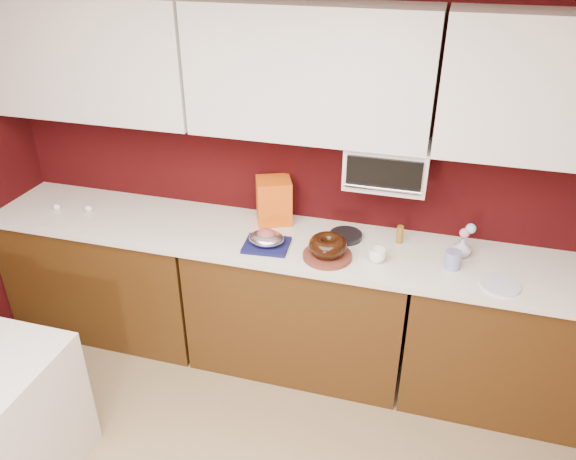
% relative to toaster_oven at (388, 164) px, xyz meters
% --- Properties ---
extents(wall_back, '(4.00, 0.02, 2.50)m').
position_rel_toaster_oven_xyz_m(wall_back, '(-0.45, 0.15, -0.12)').
color(wall_back, '#320607').
rests_on(wall_back, floor).
extents(base_cabinet_left, '(1.31, 0.58, 0.86)m').
position_rel_toaster_oven_xyz_m(base_cabinet_left, '(-1.78, -0.17, -0.95)').
color(base_cabinet_left, '#44290D').
rests_on(base_cabinet_left, floor).
extents(base_cabinet_center, '(1.31, 0.58, 0.86)m').
position_rel_toaster_oven_xyz_m(base_cabinet_center, '(-0.45, -0.17, -0.95)').
color(base_cabinet_center, '#44290D').
rests_on(base_cabinet_center, floor).
extents(base_cabinet_right, '(1.31, 0.58, 0.86)m').
position_rel_toaster_oven_xyz_m(base_cabinet_right, '(0.88, -0.17, -0.95)').
color(base_cabinet_right, '#44290D').
rests_on(base_cabinet_right, floor).
extents(countertop, '(4.00, 0.62, 0.04)m').
position_rel_toaster_oven_xyz_m(countertop, '(-0.45, -0.17, -0.49)').
color(countertop, white).
rests_on(countertop, base_cabinet_center).
extents(upper_cabinet_left, '(1.31, 0.33, 0.70)m').
position_rel_toaster_oven_xyz_m(upper_cabinet_left, '(-1.78, -0.02, 0.48)').
color(upper_cabinet_left, white).
rests_on(upper_cabinet_left, wall_back).
extents(upper_cabinet_center, '(1.31, 0.33, 0.70)m').
position_rel_toaster_oven_xyz_m(upper_cabinet_center, '(-0.45, -0.02, 0.48)').
color(upper_cabinet_center, white).
rests_on(upper_cabinet_center, wall_back).
extents(toaster_oven, '(0.45, 0.30, 0.25)m').
position_rel_toaster_oven_xyz_m(toaster_oven, '(0.00, 0.00, 0.00)').
color(toaster_oven, white).
rests_on(toaster_oven, upper_cabinet_center).
extents(toaster_oven_door, '(0.40, 0.02, 0.18)m').
position_rel_toaster_oven_xyz_m(toaster_oven_door, '(0.00, -0.16, 0.00)').
color(toaster_oven_door, black).
rests_on(toaster_oven_door, toaster_oven).
extents(toaster_oven_handle, '(0.42, 0.02, 0.02)m').
position_rel_toaster_oven_xyz_m(toaster_oven_handle, '(0.00, -0.18, -0.07)').
color(toaster_oven_handle, silver).
rests_on(toaster_oven_handle, toaster_oven).
extents(cake_base, '(0.35, 0.35, 0.03)m').
position_rel_toaster_oven_xyz_m(cake_base, '(-0.26, -0.30, -0.46)').
color(cake_base, maroon).
rests_on(cake_base, countertop).
extents(bundt_cake, '(0.27, 0.27, 0.09)m').
position_rel_toaster_oven_xyz_m(bundt_cake, '(-0.26, -0.30, -0.39)').
color(bundt_cake, black).
rests_on(bundt_cake, cake_base).
extents(navy_towel, '(0.27, 0.24, 0.02)m').
position_rel_toaster_oven_xyz_m(navy_towel, '(-0.62, -0.28, -0.47)').
color(navy_towel, '#121446').
rests_on(navy_towel, countertop).
extents(foil_ham_nest, '(0.25, 0.24, 0.08)m').
position_rel_toaster_oven_xyz_m(foil_ham_nest, '(-0.62, -0.28, -0.42)').
color(foil_ham_nest, white).
rests_on(foil_ham_nest, navy_towel).
extents(roasted_ham, '(0.14, 0.13, 0.07)m').
position_rel_toaster_oven_xyz_m(roasted_ham, '(-0.62, -0.28, -0.40)').
color(roasted_ham, '#9F4B48').
rests_on(roasted_ham, foil_ham_nest).
extents(pandoro_box, '(0.26, 0.25, 0.28)m').
position_rel_toaster_oven_xyz_m(pandoro_box, '(-0.67, 0.03, -0.33)').
color(pandoro_box, red).
rests_on(pandoro_box, countertop).
extents(dark_pan, '(0.24, 0.24, 0.03)m').
position_rel_toaster_oven_xyz_m(dark_pan, '(-0.20, -0.06, -0.46)').
color(dark_pan, black).
rests_on(dark_pan, countertop).
extents(coffee_mug, '(0.12, 0.12, 0.10)m').
position_rel_toaster_oven_xyz_m(coffee_mug, '(0.01, -0.27, -0.43)').
color(coffee_mug, white).
rests_on(coffee_mug, countertop).
extents(blue_jar, '(0.11, 0.11, 0.10)m').
position_rel_toaster_oven_xyz_m(blue_jar, '(0.42, -0.22, -0.42)').
color(blue_jar, navy).
rests_on(blue_jar, countertop).
extents(flower_vase, '(0.10, 0.10, 0.12)m').
position_rel_toaster_oven_xyz_m(flower_vase, '(0.46, -0.08, -0.41)').
color(flower_vase, silver).
rests_on(flower_vase, countertop).
extents(flower_pink, '(0.05, 0.05, 0.05)m').
position_rel_toaster_oven_xyz_m(flower_pink, '(0.46, -0.08, -0.33)').
color(flower_pink, pink).
rests_on(flower_pink, flower_vase).
extents(flower_blue, '(0.06, 0.06, 0.06)m').
position_rel_toaster_oven_xyz_m(flower_blue, '(0.49, -0.06, -0.30)').
color(flower_blue, '#9CD7FA').
rests_on(flower_blue, flower_vase).
extents(china_plate, '(0.23, 0.23, 0.01)m').
position_rel_toaster_oven_xyz_m(china_plate, '(0.66, -0.33, -0.47)').
color(china_plate, white).
rests_on(china_plate, countertop).
extents(amber_bottle, '(0.05, 0.05, 0.11)m').
position_rel_toaster_oven_xyz_m(amber_bottle, '(0.11, -0.02, -0.42)').
color(amber_bottle, brown).
rests_on(amber_bottle, countertop).
extents(egg_left, '(0.07, 0.06, 0.04)m').
position_rel_toaster_oven_xyz_m(egg_left, '(-2.08, -0.21, -0.45)').
color(egg_left, white).
rests_on(egg_left, countertop).
extents(egg_right, '(0.06, 0.04, 0.04)m').
position_rel_toaster_oven_xyz_m(egg_right, '(-1.87, -0.18, -0.45)').
color(egg_right, white).
rests_on(egg_right, countertop).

